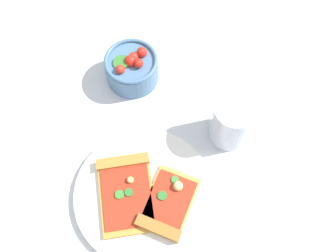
# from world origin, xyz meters

# --- Properties ---
(ground_plane) EXTENTS (2.40, 2.40, 0.00)m
(ground_plane) POSITION_xyz_m (0.00, 0.00, 0.00)
(ground_plane) COLOR silver
(ground_plane) RESTS_ON ground
(plate) EXTENTS (0.26, 0.26, 0.01)m
(plate) POSITION_xyz_m (0.02, -0.02, 0.01)
(plate) COLOR silver
(plate) RESTS_ON ground_plane
(pizza_slice_near) EXTENTS (0.14, 0.12, 0.02)m
(pizza_slice_near) POSITION_xyz_m (0.02, 0.03, 0.02)
(pizza_slice_near) COLOR gold
(pizza_slice_near) RESTS_ON plate
(pizza_slice_far) EXTENTS (0.17, 0.17, 0.02)m
(pizza_slice_far) POSITION_xyz_m (0.04, -0.05, 0.02)
(pizza_slice_far) COLOR gold
(pizza_slice_far) RESTS_ON plate
(salad_bowl) EXTENTS (0.11, 0.11, 0.08)m
(salad_bowl) POSITION_xyz_m (-0.15, -0.21, 0.03)
(salad_bowl) COLOR #4C7299
(salad_bowl) RESTS_ON ground_plane
(soda_glass) EXTENTS (0.08, 0.08, 0.11)m
(soda_glass) POSITION_xyz_m (-0.18, 0.02, 0.05)
(soda_glass) COLOR silver
(soda_glass) RESTS_ON ground_plane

